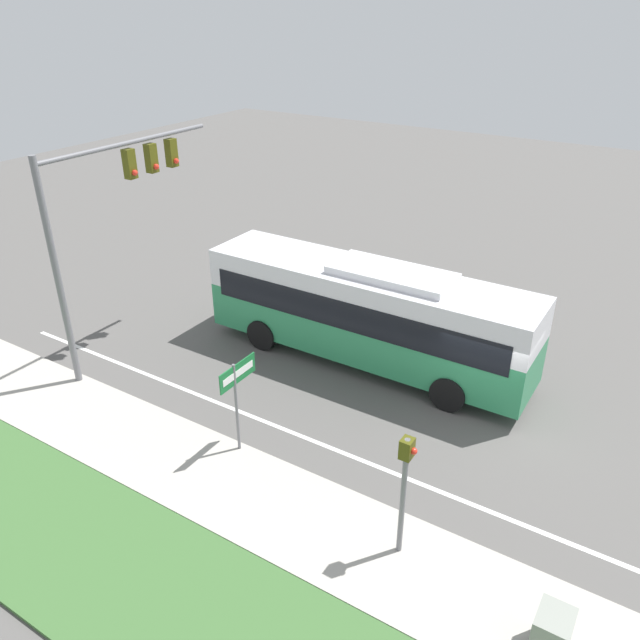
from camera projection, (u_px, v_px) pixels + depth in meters
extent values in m
plane|color=#565451|center=(480.00, 414.00, 18.00)|extent=(80.00, 80.00, 0.00)
cube|color=#ADA89E|center=(382.00, 558.00, 13.31)|extent=(2.80, 80.00, 0.12)
cube|color=silver|center=(430.00, 488.00, 15.29)|extent=(0.14, 30.00, 0.01)
cube|color=#2D8956|center=(366.00, 329.00, 20.08)|extent=(2.41, 10.77, 1.51)
cube|color=silver|center=(367.00, 290.00, 19.44)|extent=(2.41, 10.77, 1.24)
cube|color=black|center=(367.00, 302.00, 19.64)|extent=(2.45, 9.91, 0.94)
cube|color=silver|center=(392.00, 274.00, 18.72)|extent=(1.68, 3.77, 0.24)
cylinder|color=black|center=(262.00, 335.00, 21.09)|extent=(0.28, 1.08, 1.08)
cylinder|color=black|center=(300.00, 309.00, 22.82)|extent=(0.28, 1.08, 1.08)
cylinder|color=black|center=(448.00, 394.00, 17.94)|extent=(0.28, 1.08, 1.08)
cylinder|color=black|center=(475.00, 359.00, 19.68)|extent=(0.28, 1.08, 1.08)
cylinder|color=slate|center=(58.00, 279.00, 17.82)|extent=(0.20, 0.20, 7.04)
cylinder|color=slate|center=(129.00, 143.00, 18.76)|extent=(6.53, 0.14, 0.14)
cube|color=#47470F|center=(130.00, 164.00, 18.99)|extent=(0.32, 0.28, 0.90)
sphere|color=red|center=(135.00, 173.00, 19.02)|extent=(0.18, 0.18, 0.18)
cube|color=#47470F|center=(151.00, 158.00, 19.66)|extent=(0.32, 0.28, 0.90)
sphere|color=red|center=(156.00, 167.00, 19.69)|extent=(0.18, 0.18, 0.18)
cube|color=#47470F|center=(171.00, 153.00, 20.34)|extent=(0.32, 0.28, 0.90)
sphere|color=red|center=(176.00, 161.00, 20.37)|extent=(0.18, 0.18, 0.18)
cylinder|color=slate|center=(403.00, 500.00, 12.78)|extent=(0.12, 0.12, 3.09)
cube|color=#47470F|center=(407.00, 448.00, 12.17)|extent=(0.28, 0.24, 0.44)
sphere|color=red|center=(414.00, 451.00, 12.10)|extent=(0.14, 0.14, 0.14)
cylinder|color=slate|center=(237.00, 410.00, 15.88)|extent=(0.08, 0.08, 2.70)
cube|color=#196B33|center=(238.00, 373.00, 15.51)|extent=(1.37, 0.03, 0.54)
cube|color=white|center=(238.00, 373.00, 15.50)|extent=(1.16, 0.01, 0.19)
cube|color=gray|center=(551.00, 634.00, 11.12)|extent=(0.75, 0.62, 0.96)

